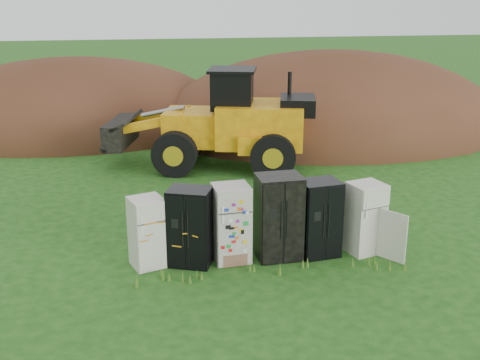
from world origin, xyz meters
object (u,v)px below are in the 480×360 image
object	(u,v)px
fridge_black_right	(319,218)
fridge_dark_mid	(279,217)
fridge_sticker	(231,223)
fridge_open_door	(365,218)
fridge_leftmost	(147,232)
wheel_loader	(207,119)
fridge_black_side	(190,227)

from	to	relation	value
fridge_black_right	fridge_dark_mid	bearing A→B (deg)	171.29
fridge_dark_mid	fridge_black_right	distance (m)	0.92
fridge_sticker	fridge_open_door	distance (m)	3.04
fridge_sticker	fridge_open_door	world-z (taller)	fridge_sticker
fridge_sticker	fridge_dark_mid	bearing A→B (deg)	-5.09
fridge_black_right	fridge_sticker	bearing A→B (deg)	171.18
fridge_leftmost	fridge_open_door	bearing A→B (deg)	-19.53
wheel_loader	fridge_dark_mid	bearing A→B (deg)	-70.10
fridge_leftmost	fridge_sticker	size ratio (longest dim) A/B	0.89
fridge_sticker	wheel_loader	size ratio (longest dim) A/B	0.25
fridge_sticker	wheel_loader	distance (m)	7.33
fridge_sticker	fridge_black_right	xyz separation A→B (m)	(1.97, -0.01, 0.00)
fridge_dark_mid	fridge_open_door	bearing A→B (deg)	-4.17
fridge_black_side	fridge_open_door	bearing A→B (deg)	20.24
fridge_black_side	fridge_dark_mid	size ratio (longest dim) A/B	0.90
fridge_dark_mid	fridge_black_right	world-z (taller)	fridge_dark_mid
fridge_black_right	fridge_open_door	distance (m)	1.07
fridge_dark_mid	fridge_sticker	bearing A→B (deg)	176.48
fridge_black_side	fridge_open_door	distance (m)	3.93
fridge_leftmost	fridge_sticker	bearing A→B (deg)	-19.16
fridge_black_right	wheel_loader	world-z (taller)	wheel_loader
fridge_dark_mid	fridge_leftmost	bearing A→B (deg)	176.59
fridge_leftmost	fridge_open_door	distance (m)	4.85
wheel_loader	fridge_black_right	bearing A→B (deg)	-63.12
fridge_black_side	fridge_sticker	world-z (taller)	fridge_sticker
fridge_black_side	fridge_open_door	world-z (taller)	fridge_black_side
fridge_leftmost	wheel_loader	xyz separation A→B (m)	(2.12, 7.27, 0.87)
fridge_dark_mid	wheel_loader	distance (m)	7.36
fridge_sticker	fridge_dark_mid	xyz separation A→B (m)	(1.05, -0.01, 0.08)
fridge_black_side	fridge_sticker	distance (m)	0.90
fridge_sticker	fridge_open_door	xyz separation A→B (m)	(3.04, -0.05, -0.05)
fridge_leftmost	fridge_sticker	world-z (taller)	fridge_sticker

